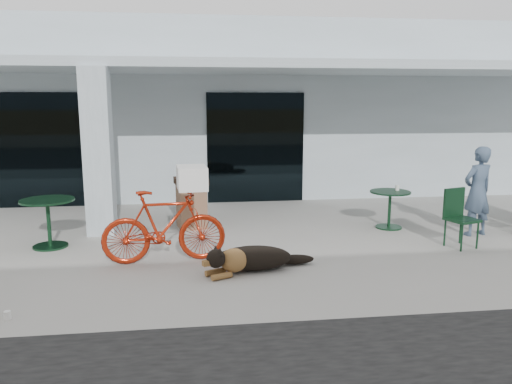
{
  "coord_description": "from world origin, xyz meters",
  "views": [
    {
      "loc": [
        0.25,
        -7.27,
        2.52
      ],
      "look_at": [
        1.29,
        0.89,
        1.0
      ],
      "focal_mm": 35.0,
      "sensor_mm": 36.0,
      "label": 1
    }
  ],
  "objects": [
    {
      "name": "column",
      "position": [
        -1.5,
        2.3,
        1.56
      ],
      "size": [
        0.5,
        0.5,
        3.12
      ],
      "primitive_type": "cube",
      "color": "silver",
      "rests_on": "ground"
    },
    {
      "name": "storefront_glass_right",
      "position": [
        1.8,
        4.98,
        1.35
      ],
      "size": [
        2.4,
        0.06,
        2.7
      ],
      "primitive_type": "cube",
      "color": "black",
      "rests_on": "ground"
    },
    {
      "name": "trash_receptacle",
      "position": [
        0.2,
        2.54,
        0.5
      ],
      "size": [
        0.7,
        0.7,
        1.01
      ],
      "primitive_type": null,
      "rotation": [
        0.0,
        0.0,
        0.21
      ],
      "color": "brown",
      "rests_on": "ground"
    },
    {
      "name": "person",
      "position": [
        5.52,
        1.28,
        0.84
      ],
      "size": [
        0.69,
        0.54,
        1.68
      ],
      "primitive_type": "imported",
      "rotation": [
        0.0,
        0.0,
        3.39
      ],
      "color": "#3D5067",
      "rests_on": "ground"
    },
    {
      "name": "ground",
      "position": [
        0.0,
        0.0,
        0.0
      ],
      "size": [
        80.0,
        80.0,
        0.0
      ],
      "primitive_type": "plane",
      "color": "#A19E97",
      "rests_on": "ground"
    },
    {
      "name": "storefront_glass_left",
      "position": [
        -3.2,
        4.98,
        1.35
      ],
      "size": [
        2.8,
        0.06,
        2.7
      ],
      "primitive_type": "cube",
      "color": "black",
      "rests_on": "ground"
    },
    {
      "name": "building",
      "position": [
        0.0,
        8.5,
        2.25
      ],
      "size": [
        22.0,
        7.0,
        4.5
      ],
      "primitive_type": "cube",
      "color": "silver",
      "rests_on": "ground"
    },
    {
      "name": "overhang",
      "position": [
        0.0,
        3.6,
        3.21
      ],
      "size": [
        22.0,
        2.8,
        0.18
      ],
      "primitive_type": "cube",
      "color": "silver",
      "rests_on": "column"
    },
    {
      "name": "cafe_table_near",
      "position": [
        -2.25,
        1.48,
        0.42
      ],
      "size": [
        1.02,
        1.02,
        0.85
      ],
      "primitive_type": null,
      "rotation": [
        0.0,
        0.0,
        -0.14
      ],
      "color": "#13371F",
      "rests_on": "ground"
    },
    {
      "name": "dog",
      "position": [
        1.11,
        -0.2,
        0.22
      ],
      "size": [
        1.39,
        0.93,
        0.44
      ],
      "primitive_type": null,
      "rotation": [
        0.0,
        0.0,
        0.4
      ],
      "color": "black",
      "rests_on": "ground"
    },
    {
      "name": "cafe_chair_far_a",
      "position": [
        4.83,
        0.56,
        0.51
      ],
      "size": [
        0.59,
        0.62,
        1.01
      ],
      "primitive_type": null,
      "rotation": [
        0.0,
        0.0,
        0.32
      ],
      "color": "#13371F",
      "rests_on": "ground"
    },
    {
      "name": "bicycle",
      "position": [
        -0.22,
        0.4,
        0.58
      ],
      "size": [
        1.96,
        0.7,
        1.15
      ],
      "primitive_type": "imported",
      "rotation": [
        0.0,
        0.0,
        1.66
      ],
      "color": "#A0220C",
      "rests_on": "ground"
    },
    {
      "name": "cafe_table_far",
      "position": [
        4.11,
        2.0,
        0.37
      ],
      "size": [
        0.95,
        0.95,
        0.75
      ],
      "primitive_type": null,
      "rotation": [
        0.0,
        0.0,
        -0.22
      ],
      "color": "#13371F",
      "rests_on": "ground"
    },
    {
      "name": "cup_near_dog",
      "position": [
        -1.94,
        -1.5,
        0.05
      ],
      "size": [
        0.09,
        0.09,
        0.1
      ],
      "primitive_type": "cylinder",
      "rotation": [
        0.0,
        0.0,
        0.2
      ],
      "color": "white",
      "rests_on": "ground"
    },
    {
      "name": "laundry_basket",
      "position": [
        0.23,
        0.44,
        1.33
      ],
      "size": [
        0.5,
        0.64,
        0.36
      ],
      "primitive_type": "cube",
      "rotation": [
        0.0,
        0.0,
        1.66
      ],
      "color": "white",
      "rests_on": "bicycle"
    },
    {
      "name": "cup_on_table",
      "position": [
        4.28,
        2.07,
        0.8
      ],
      "size": [
        0.09,
        0.09,
        0.11
      ],
      "primitive_type": "cylinder",
      "rotation": [
        0.0,
        0.0,
        -0.22
      ],
      "color": "white",
      "rests_on": "cafe_table_far"
    }
  ]
}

